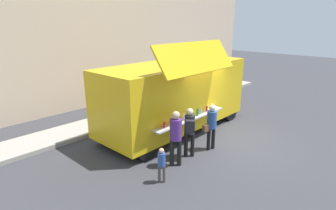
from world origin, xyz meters
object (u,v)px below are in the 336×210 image
(food_truck_main, at_px, (175,94))
(trash_bin, at_px, (188,92))
(customer_rear_waiting, at_px, (176,134))
(customer_mid_with_backpack, at_px, (190,128))
(child_near_queue, at_px, (162,162))
(customer_front_ordering, at_px, (211,123))

(food_truck_main, xyz_separation_m, trash_bin, (3.65, 2.32, -1.00))
(food_truck_main, height_order, customer_rear_waiting, food_truck_main)
(food_truck_main, relative_size, customer_mid_with_backpack, 3.95)
(customer_mid_with_backpack, bearing_deg, customer_rear_waiting, 142.94)
(trash_bin, height_order, child_near_queue, child_near_queue)
(trash_bin, relative_size, customer_rear_waiting, 0.57)
(customer_mid_with_backpack, height_order, child_near_queue, customer_mid_with_backpack)
(customer_front_ordering, bearing_deg, trash_bin, -30.54)
(customer_mid_with_backpack, xyz_separation_m, customer_rear_waiting, (-0.73, -0.06, 0.04))
(food_truck_main, xyz_separation_m, customer_front_ordering, (-0.51, -2.12, -0.54))
(customer_front_ordering, bearing_deg, child_near_queue, 107.65)
(trash_bin, xyz_separation_m, customer_rear_waiting, (-5.83, -4.32, 0.55))
(child_near_queue, bearing_deg, trash_bin, -2.65)
(food_truck_main, bearing_deg, customer_rear_waiting, -138.20)
(food_truck_main, distance_m, customer_rear_waiting, 2.99)
(customer_mid_with_backpack, bearing_deg, child_near_queue, 151.66)
(child_near_queue, bearing_deg, customer_rear_waiting, -17.18)
(customer_front_ordering, height_order, customer_mid_with_backpack, customer_mid_with_backpack)
(food_truck_main, distance_m, customer_mid_with_backpack, 2.46)
(food_truck_main, relative_size, customer_front_ordering, 4.05)
(trash_bin, bearing_deg, customer_mid_with_backpack, -140.12)
(food_truck_main, relative_size, customer_rear_waiting, 3.71)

